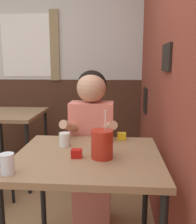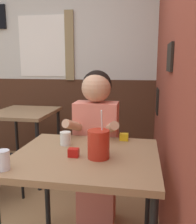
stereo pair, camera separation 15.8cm
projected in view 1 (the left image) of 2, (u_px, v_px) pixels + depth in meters
name	position (u px, v px, depth m)	size (l,w,h in m)	color
brick_wall_right	(159.00, 59.00, 2.15)	(0.08, 4.29, 2.70)	brown
back_wall	(59.00, 61.00, 3.38)	(5.21, 0.09, 2.70)	silver
main_table	(88.00, 168.00, 1.50)	(0.86, 0.76, 0.78)	#93704C
background_table	(11.00, 121.00, 2.79)	(0.66, 0.73, 0.78)	#93704C
person_seated	(92.00, 142.00, 2.00)	(0.42, 0.42, 1.26)	#EA7F6B
cocktail_pitcher	(102.00, 144.00, 1.42)	(0.13, 0.13, 0.28)	#B22819
glass_near_pitcher	(7.00, 164.00, 1.22)	(0.07, 0.07, 0.10)	silver
glass_center	(65.00, 139.00, 1.63)	(0.07, 0.07, 0.09)	silver
condiment_ketchup	(77.00, 153.00, 1.43)	(0.06, 0.04, 0.05)	#B7140F
condiment_mustard	(122.00, 136.00, 1.77)	(0.06, 0.04, 0.05)	yellow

